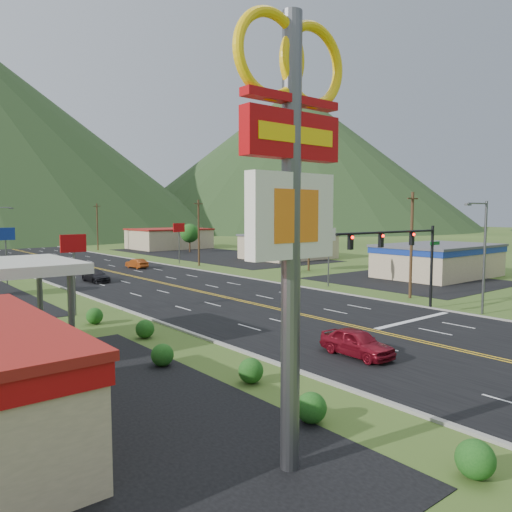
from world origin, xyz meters
TOP-DOWN VIEW (x-y plane):
  - curb_west at (-10.15, 0.00)m, footprint 0.30×460.00m
  - pylon_sign at (-17.00, 2.00)m, footprint 4.32×0.60m
  - traffic_signal at (6.48, 14.00)m, footprint 13.10×0.43m
  - streetlight_east at (11.18, 10.00)m, footprint 3.28×0.25m
  - building_east_near at (30.00, 25.00)m, footprint 15.40×10.40m
  - building_east_mid at (32.00, 55.00)m, footprint 14.40×11.40m
  - building_east_far at (28.00, 90.00)m, footprint 16.40×12.40m
  - pole_sign_west_a at (-14.00, 30.00)m, footprint 2.00×0.18m
  - pole_sign_west_b at (-14.00, 52.00)m, footprint 2.00×0.18m
  - pole_sign_east_a at (13.00, 28.00)m, footprint 2.00×0.18m
  - pole_sign_east_b at (13.00, 60.00)m, footprint 2.00×0.18m
  - tree_east_a at (22.00, 40.00)m, footprint 3.84×3.84m
  - tree_east_b at (26.00, 78.00)m, footprint 3.84×3.84m
  - utility_pole_a at (13.50, 18.00)m, footprint 1.60×0.28m
  - utility_pole_b at (13.50, 55.00)m, footprint 1.60×0.28m
  - utility_pole_c at (13.50, 95.00)m, footprint 1.60×0.28m
  - utility_pole_d at (13.50, 135.00)m, footprint 1.60×0.28m
  - mountain_ne at (147.84, 176.19)m, footprint 180.00×180.00m
  - car_red_near at (-5.65, 8.65)m, footprint 1.93×4.56m
  - car_dark_mid at (-5.56, 47.39)m, footprint 2.10×4.80m
  - car_red_far at (4.50, 57.60)m, footprint 1.85×4.25m

SIDE VIEW (x-z plane):
  - curb_west at x=-10.15m, z-range -0.07..0.07m
  - car_red_far at x=4.50m, z-range 0.00..1.36m
  - car_dark_mid at x=-5.56m, z-range 0.00..1.37m
  - car_red_near at x=-5.65m, z-range 0.00..1.54m
  - building_east_mid at x=32.00m, z-range 0.01..4.31m
  - building_east_far at x=28.00m, z-range 0.01..4.51m
  - building_east_near at x=30.00m, z-range 0.22..4.32m
  - tree_east_a at x=22.00m, z-range 0.98..6.80m
  - tree_east_b at x=26.00m, z-range 0.98..6.80m
  - pole_sign_west_a at x=-14.00m, z-range 1.85..8.25m
  - pole_sign_west_b at x=-14.00m, z-range 1.85..8.25m
  - pole_sign_east_a at x=13.00m, z-range 1.85..8.25m
  - pole_sign_east_b at x=13.00m, z-range 1.85..8.25m
  - utility_pole_a at x=13.50m, z-range 0.13..10.13m
  - utility_pole_b at x=13.50m, z-range 0.13..10.13m
  - utility_pole_c at x=13.50m, z-range 0.13..10.13m
  - utility_pole_d at x=13.50m, z-range 0.13..10.13m
  - streetlight_east at x=11.18m, z-range 0.68..9.68m
  - traffic_signal at x=6.48m, z-range 1.83..8.83m
  - pylon_sign at x=-17.00m, z-range 2.30..16.30m
  - mountain_ne at x=147.84m, z-range 0.00..70.00m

